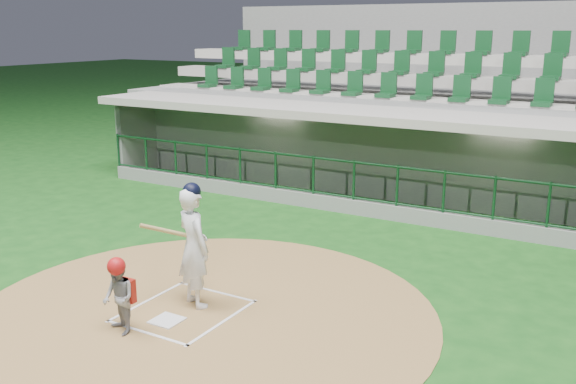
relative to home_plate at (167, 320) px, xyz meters
name	(u,v)px	position (x,y,z in m)	size (l,w,h in m)	color
ground	(196,305)	(0.00, 0.70, -0.02)	(120.00, 120.00, 0.00)	#134514
dirt_circle	(203,313)	(0.30, 0.50, -0.02)	(7.20, 7.20, 0.01)	brown
home_plate	(167,320)	(0.00, 0.00, 0.00)	(0.43, 0.43, 0.02)	silver
batter_box_chalk	(184,311)	(0.00, 0.40, 0.00)	(1.55, 1.80, 0.01)	white
dugout_structure	(390,161)	(0.15, 8.53, 0.94)	(16.40, 3.70, 3.00)	slate
seating_deck	(424,127)	(0.00, 11.61, 1.40)	(17.00, 6.72, 5.15)	gray
batter	(194,245)	(0.00, 0.70, 0.98)	(0.95, 0.99, 1.99)	white
catcher	(119,296)	(-0.33, -0.61, 0.56)	(0.64, 0.58, 1.15)	gray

